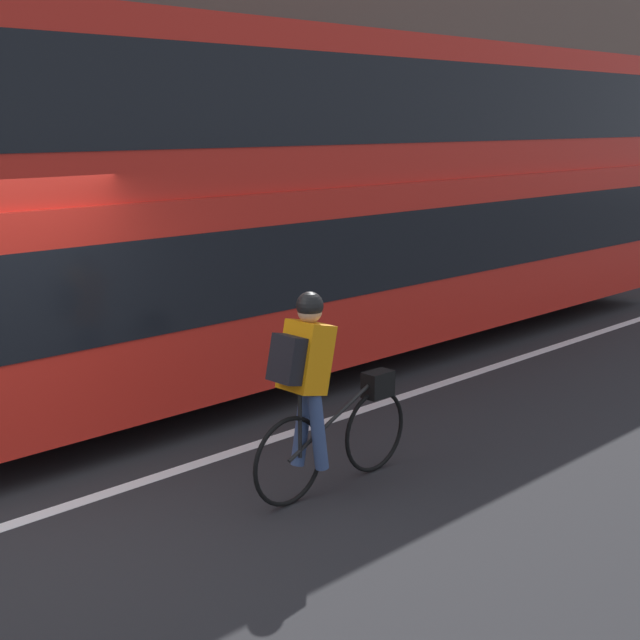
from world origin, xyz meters
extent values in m
plane|color=#232326|center=(0.00, 0.00, 0.00)|extent=(80.00, 80.00, 0.00)
cube|color=silver|center=(0.00, 0.09, 0.00)|extent=(50.00, 0.14, 0.01)
cylinder|color=black|center=(8.92, 1.87, 0.50)|extent=(1.00, 0.30, 1.00)
cylinder|color=black|center=(1.86, 1.87, 0.50)|extent=(1.00, 0.30, 1.00)
cube|color=red|center=(5.39, 1.87, 1.27)|extent=(11.40, 2.59, 1.95)
cube|color=black|center=(5.39, 1.87, 1.51)|extent=(10.94, 2.61, 0.86)
cube|color=red|center=(5.39, 1.87, 3.06)|extent=(11.40, 2.48, 1.62)
cube|color=black|center=(5.39, 1.87, 3.14)|extent=(10.94, 2.50, 0.91)
torus|color=black|center=(2.60, -1.09, 0.36)|extent=(0.72, 0.04, 0.72)
torus|color=black|center=(1.61, -1.09, 0.36)|extent=(0.72, 0.04, 0.72)
cylinder|color=black|center=(2.10, -1.09, 0.59)|extent=(1.00, 0.03, 0.49)
cylinder|color=black|center=(1.73, -1.09, 0.62)|extent=(0.03, 0.03, 0.53)
cube|color=black|center=(2.63, -1.09, 0.77)|extent=(0.26, 0.16, 0.22)
cube|color=orange|center=(1.80, -1.09, 1.16)|extent=(0.37, 0.32, 0.58)
cube|color=black|center=(1.60, -1.09, 1.18)|extent=(0.21, 0.26, 0.38)
cylinder|color=#384C7A|center=(1.84, -1.00, 0.57)|extent=(0.22, 0.11, 0.65)
cylinder|color=#384C7A|center=(1.84, -1.18, 0.57)|extent=(0.20, 0.11, 0.65)
sphere|color=tan|center=(1.84, -1.09, 1.51)|extent=(0.19, 0.19, 0.19)
sphere|color=black|center=(1.84, -1.09, 1.56)|extent=(0.21, 0.21, 0.21)
cylinder|color=#515156|center=(5.02, 5.23, 0.63)|extent=(0.54, 0.54, 0.99)
camera|label=1|loc=(-2.75, -5.87, 2.93)|focal=50.00mm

